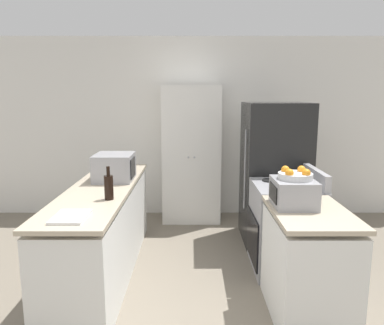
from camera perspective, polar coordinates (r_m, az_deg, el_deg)
name	(u,v)px	position (r m, az deg, el deg)	size (l,w,h in m)	color
wall_back	(192,128)	(5.55, -0.07, 5.30)	(7.00, 0.06, 2.60)	white
counter_left	(102,231)	(3.93, -13.62, -10.16)	(0.60, 2.43, 0.89)	silver
counter_right	(306,265)	(3.26, 16.94, -14.73)	(0.60, 0.90, 0.89)	silver
pantry_cabinet	(190,154)	(5.29, -0.35, 1.27)	(0.81, 0.55, 1.91)	white
stove	(283,226)	(4.00, 13.70, -9.42)	(0.66, 0.73, 1.05)	#9E9EA3
refrigerator	(272,173)	(4.66, 12.13, -1.53)	(0.76, 0.80, 1.69)	black
microwave	(113,167)	(4.04, -11.99, -0.70)	(0.40, 0.45, 0.28)	#939399
wine_bottle	(107,187)	(3.31, -12.83, -3.63)	(0.08, 0.08, 0.29)	black
toaster_oven	(292,193)	(3.15, 14.94, -4.45)	(0.33, 0.38, 0.22)	#939399
fruit_bowl	(294,175)	(3.13, 15.22, -1.82)	(0.28, 0.28, 0.10)	silver
cutting_board	(69,217)	(2.92, -18.28, -7.89)	(0.24, 0.32, 0.02)	silver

